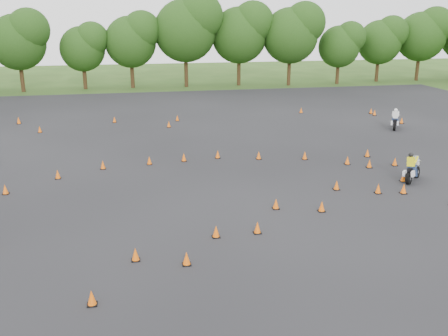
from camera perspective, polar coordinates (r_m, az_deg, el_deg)
name	(u,v)px	position (r m, az deg, el deg)	size (l,w,h in m)	color
ground	(243,225)	(20.30, 2.21, -6.52)	(140.00, 140.00, 0.00)	#2D5119
asphalt_pad	(216,179)	(25.78, -0.86, -1.25)	(62.00, 62.00, 0.00)	black
treeline	(179,49)	(53.61, -5.15, 13.36)	(87.14, 32.49, 11.06)	#1E3F12
traffic_cones	(227,178)	(25.21, 0.32, -1.15)	(36.44, 32.96, 0.45)	#FF640A
rider_yellow	(414,167)	(27.03, 20.93, 0.13)	(1.95, 0.60, 1.51)	yellow
rider_white	(396,118)	(39.15, 19.02, 5.38)	(2.00, 0.62, 1.55)	silver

